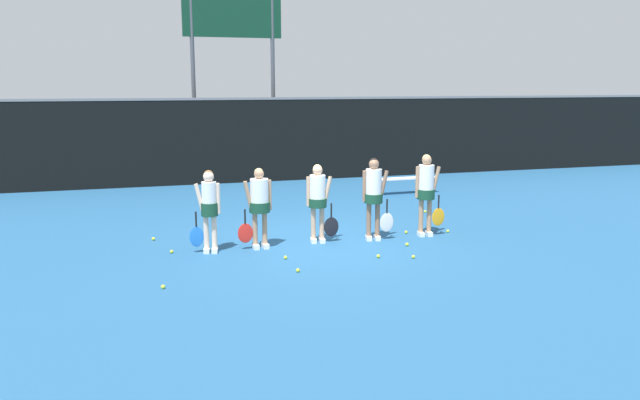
{
  "coord_description": "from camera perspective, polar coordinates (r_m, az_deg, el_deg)",
  "views": [
    {
      "loc": [
        -3.59,
        -11.91,
        3.22
      ],
      "look_at": [
        -0.04,
        -0.05,
        0.9
      ],
      "focal_mm": 35.0,
      "sensor_mm": 36.0,
      "label": 1
    }
  ],
  "objects": [
    {
      "name": "tennis_ball_6",
      "position": [
        11.82,
        8.53,
        -5.15
      ],
      "size": [
        0.07,
        0.07,
        0.07
      ],
      "primitive_type": "sphere",
      "color": "#CCE033",
      "rests_on": "ground_plane"
    },
    {
      "name": "tennis_ball_3",
      "position": [
        11.78,
        5.35,
        -5.13
      ],
      "size": [
        0.07,
        0.07,
        0.07
      ],
      "primitive_type": "sphere",
      "color": "#CCE033",
      "rests_on": "ground_plane"
    },
    {
      "name": "tennis_ball_7",
      "position": [
        11.66,
        -3.18,
        -5.27
      ],
      "size": [
        0.07,
        0.07,
        0.07
      ],
      "primitive_type": "sphere",
      "color": "#CCE033",
      "rests_on": "ground_plane"
    },
    {
      "name": "player_4",
      "position": [
        13.41,
        9.69,
        1.08
      ],
      "size": [
        0.65,
        0.38,
        1.75
      ],
      "rotation": [
        0.0,
        0.0,
        -0.16
      ],
      "color": "tan",
      "rests_on": "ground_plane"
    },
    {
      "name": "tennis_ball_0",
      "position": [
        13.46,
        -14.99,
        -3.45
      ],
      "size": [
        0.07,
        0.07,
        0.07
      ],
      "primitive_type": "sphere",
      "color": "#CCE033",
      "rests_on": "ground_plane"
    },
    {
      "name": "tennis_ball_8",
      "position": [
        15.97,
        9.59,
        -1.05
      ],
      "size": [
        0.07,
        0.07,
        0.07
      ],
      "primitive_type": "sphere",
      "color": "#CCE033",
      "rests_on": "ground_plane"
    },
    {
      "name": "player_0",
      "position": [
        12.11,
        -10.12,
        -0.49
      ],
      "size": [
        0.6,
        0.33,
        1.6
      ],
      "rotation": [
        0.0,
        0.0,
        -0.19
      ],
      "color": "beige",
      "rests_on": "ground_plane"
    },
    {
      "name": "tennis_ball_9",
      "position": [
        10.87,
        -2.03,
        -6.44
      ],
      "size": [
        0.07,
        0.07,
        0.07
      ],
      "primitive_type": "sphere",
      "color": "#CCE033",
      "rests_on": "ground_plane"
    },
    {
      "name": "tennis_ball_4",
      "position": [
        13.71,
        7.88,
        -2.93
      ],
      "size": [
        0.07,
        0.07,
        0.07
      ],
      "primitive_type": "sphere",
      "color": "#CCE033",
      "rests_on": "ground_plane"
    },
    {
      "name": "player_2",
      "position": [
        12.68,
        -0.18,
        0.25
      ],
      "size": [
        0.66,
        0.37,
        1.61
      ],
      "rotation": [
        0.0,
        0.0,
        -0.16
      ],
      "color": "tan",
      "rests_on": "ground_plane"
    },
    {
      "name": "ground_plane",
      "position": [
        12.85,
        0.11,
        -3.9
      ],
      "size": [
        140.0,
        140.0,
        0.0
      ],
      "primitive_type": "plane",
      "color": "#235684"
    },
    {
      "name": "tennis_ball_10",
      "position": [
        12.38,
        -13.41,
        -4.61
      ],
      "size": [
        0.07,
        0.07,
        0.07
      ],
      "primitive_type": "sphere",
      "color": "#CCE033",
      "rests_on": "ground_plane"
    },
    {
      "name": "tennis_ball_1",
      "position": [
        13.96,
        11.61,
        -2.81
      ],
      "size": [
        0.07,
        0.07,
        0.07
      ],
      "primitive_type": "sphere",
      "color": "#CCE033",
      "rests_on": "ground_plane"
    },
    {
      "name": "tennis_ball_2",
      "position": [
        12.68,
        7.97,
        -4.04
      ],
      "size": [
        0.07,
        0.07,
        0.07
      ],
      "primitive_type": "sphere",
      "color": "#CCE033",
      "rests_on": "ground_plane"
    },
    {
      "name": "scoreboard",
      "position": [
        21.81,
        -8.0,
        15.22
      ],
      "size": [
        3.31,
        0.15,
        6.48
      ],
      "color": "#515156",
      "rests_on": "ground_plane"
    },
    {
      "name": "fence_windscreen",
      "position": [
        20.62,
        -6.59,
        5.48
      ],
      "size": [
        60.0,
        0.08,
        2.78
      ],
      "color": "black",
      "rests_on": "ground_plane"
    },
    {
      "name": "player_3",
      "position": [
        12.92,
        4.95,
        0.74
      ],
      "size": [
        0.65,
        0.38,
        1.72
      ],
      "rotation": [
        0.0,
        0.0,
        -0.21
      ],
      "color": "#8C664C",
      "rests_on": "ground_plane"
    },
    {
      "name": "player_1",
      "position": [
        12.27,
        -5.59,
        -0.15
      ],
      "size": [
        0.69,
        0.41,
        1.6
      ],
      "rotation": [
        0.0,
        0.0,
        0.04
      ],
      "color": "tan",
      "rests_on": "ground_plane"
    },
    {
      "name": "bench_courtside",
      "position": [
        18.58,
        7.68,
        1.84
      ],
      "size": [
        2.09,
        0.42,
        0.48
      ],
      "rotation": [
        0.0,
        0.0,
        0.03
      ],
      "color": "silver",
      "rests_on": "ground_plane"
    },
    {
      "name": "tennis_ball_5",
      "position": [
        10.33,
        -14.16,
        -7.7
      ],
      "size": [
        0.07,
        0.07,
        0.07
      ],
      "primitive_type": "sphere",
      "color": "#CCE033",
      "rests_on": "ground_plane"
    }
  ]
}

